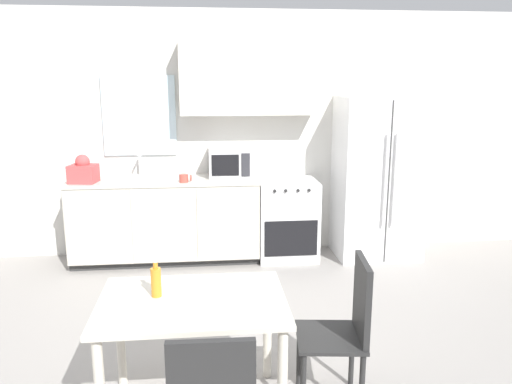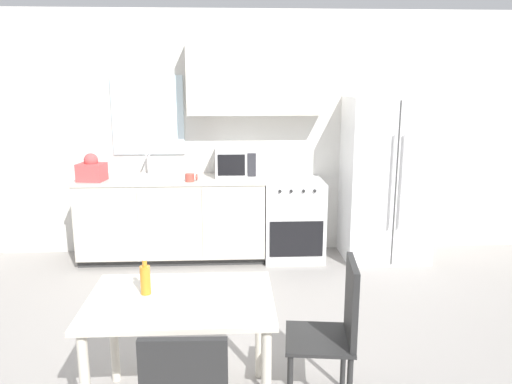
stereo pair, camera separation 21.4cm
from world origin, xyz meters
name	(u,v)px [view 2 (the right image)]	position (x,y,z in m)	size (l,w,h in m)	color
ground_plane	(218,341)	(0.00, 0.00, 0.00)	(12.00, 12.00, 0.00)	gray
wall_back	(225,126)	(0.05, 2.13, 1.45)	(12.00, 0.38, 2.70)	silver
kitchen_counter	(173,219)	(-0.53, 1.84, 0.46)	(2.02, 0.61, 0.92)	#333333
oven_range	(293,219)	(0.80, 1.83, 0.44)	(0.65, 0.61, 0.88)	white
refrigerator	(386,179)	(1.81, 1.80, 0.89)	(0.90, 0.70, 1.79)	white
kitchen_sink	(147,177)	(-0.79, 1.84, 0.93)	(0.68, 0.46, 0.26)	#B7BABC
microwave	(236,162)	(0.17, 1.92, 1.07)	(0.45, 0.37, 0.31)	silver
coffee_mug	(190,177)	(-0.31, 1.64, 0.96)	(0.13, 0.09, 0.09)	#BF4C3F
grocery_bag_0	(92,170)	(-1.34, 1.73, 1.04)	(0.30, 0.27, 0.29)	#D14C4C
dining_table	(181,316)	(-0.18, -0.78, 0.61)	(1.07, 0.76, 0.72)	beige
dining_chair_side	(336,325)	(0.73, -0.79, 0.54)	(0.44, 0.44, 0.93)	#282828
drink_bottle	(145,279)	(-0.39, -0.71, 0.82)	(0.06, 0.06, 0.23)	orange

